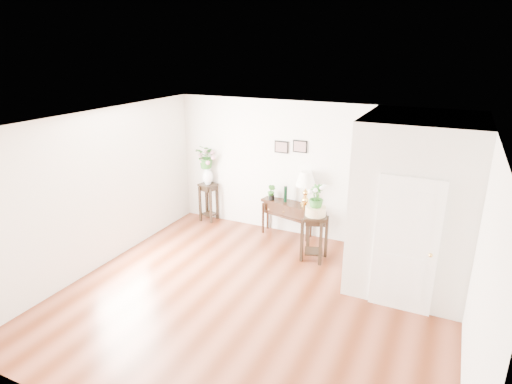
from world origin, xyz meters
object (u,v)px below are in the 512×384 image
Objects in this scene: table_lamp at (306,189)px; plant_stand_a at (209,202)px; console_table at (287,218)px; plant_stand_b at (314,237)px.

plant_stand_a is (-2.30, 0.00, -0.65)m from table_lamp.
table_lamp is (0.39, 0.00, 0.72)m from console_table.
console_table is at bearing 180.00° from table_lamp.
console_table is 1.55× the size of table_lamp.
plant_stand_b is (0.86, -0.81, 0.07)m from console_table.
table_lamp is at bearing 13.99° from console_table.
console_table is 1.25× the size of plant_stand_b.
plant_stand_b is at bearing -16.21° from plant_stand_a.
table_lamp is 0.80× the size of plant_stand_b.
console_table is at bearing 136.90° from plant_stand_b.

